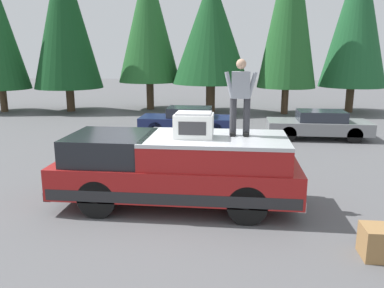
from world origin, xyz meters
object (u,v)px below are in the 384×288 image
Objects in this scene: person_on_truck_bed at (240,95)px; parked_car_grey at (319,125)px; pickup_truck at (177,169)px; parked_car_navy at (188,120)px; wooden_crate at (378,242)px; compressor_unit at (194,125)px.

parked_car_grey is at bearing -23.52° from person_on_truck_bed.
pickup_truck is 8.37m from parked_car_navy.
person_on_truck_bed is 3.02× the size of wooden_crate.
pickup_truck is 1.35× the size of parked_car_navy.
parked_car_grey is (7.87, -4.74, -0.29)m from pickup_truck.
compressor_unit is at bearing 151.52° from parked_car_grey.
compressor_unit is at bearing -108.69° from pickup_truck.
pickup_truck is at bearing 62.16° from wooden_crate.
pickup_truck reaches higher than parked_car_navy.
compressor_unit reaches higher than parked_car_navy.
compressor_unit is at bearing 61.16° from wooden_crate.
compressor_unit is at bearing -172.17° from parked_car_navy.
pickup_truck is 2.19m from person_on_truck_bed.
parked_car_grey is (8.00, -4.34, -1.35)m from compressor_unit.
compressor_unit is 0.20× the size of parked_car_navy.
parked_car_navy is at bearing 23.83° from wooden_crate.
pickup_truck is 6.60× the size of compressor_unit.
parked_car_navy is at bearing 85.18° from parked_car_grey.
pickup_truck reaches higher than wooden_crate.
wooden_crate is (-10.34, -4.57, -0.30)m from parked_car_navy.
person_on_truck_bed is 3.97m from wooden_crate.
parked_car_grey is 7.32× the size of wooden_crate.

